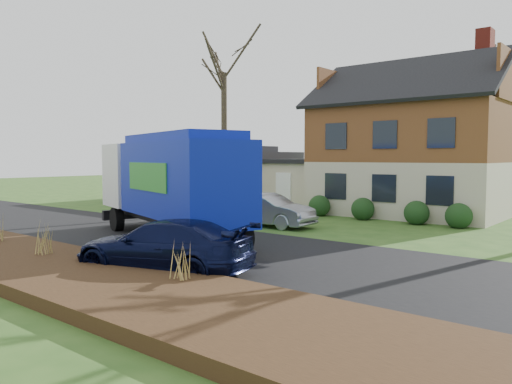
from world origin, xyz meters
The scene contains 12 objects.
ground centered at (0.00, 0.00, 0.00)m, with size 120.00×120.00×0.00m, color #294D19.
road centered at (0.00, 0.00, 0.01)m, with size 80.00×7.00×0.02m, color black.
mulch_verge centered at (0.00, -5.30, 0.15)m, with size 80.00×3.50×0.30m, color black.
main_house centered at (1.49, 13.91, 4.03)m, with size 12.95×8.95×9.26m.
ranch_house centered at (-12.00, 13.00, 1.81)m, with size 9.80×8.20×3.70m.
garbage_truck centered at (-1.35, 0.08, 2.16)m, with size 9.04×4.94×3.75m.
silver_sedan centered at (-0.96, 5.11, 0.70)m, with size 1.48×4.25×1.40m, color #9E9FA5.
navy_wagon centered at (2.34, -3.40, 0.69)m, with size 1.93×4.74×1.38m, color black.
tree_front_west centered at (-5.76, 7.60, 8.39)m, with size 3.43×3.43×10.19m.
tree_back centered at (2.22, 22.87, 9.03)m, with size 3.42×3.42×10.84m.
grass_clump_mid centered at (-0.88, -4.85, 0.77)m, with size 0.34×0.28×0.94m.
grass_clump_east centered at (4.10, -4.43, 0.71)m, with size 0.32×0.27×0.81m.
Camera 1 is at (12.12, -11.63, 2.95)m, focal length 35.00 mm.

